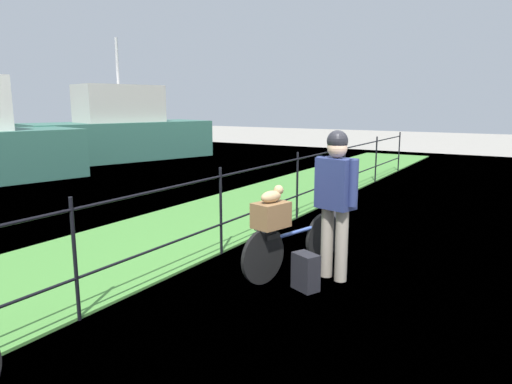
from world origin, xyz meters
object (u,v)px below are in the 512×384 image
(mooring_bollard, at_px, (334,205))
(moored_boat_mid, at_px, (121,132))
(backpack_on_paving, at_px, (306,272))
(bicycle_main, at_px, (294,245))
(cyclist_person, at_px, (336,192))
(wooden_crate, at_px, (271,215))
(terrier_dog, at_px, (273,195))

(mooring_bollard, distance_m, moored_boat_mid, 10.71)
(backpack_on_paving, xyz_separation_m, moored_boat_mid, (7.44, 10.79, 0.77))
(bicycle_main, height_order, cyclist_person, cyclist_person)
(bicycle_main, xyz_separation_m, wooden_crate, (-0.38, 0.10, 0.43))
(bicycle_main, distance_m, moored_boat_mid, 12.60)
(wooden_crate, distance_m, moored_boat_mid, 12.73)
(cyclist_person, height_order, mooring_bollard, cyclist_person)
(terrier_dog, bearing_deg, backpack_on_paving, -97.21)
(mooring_bollard, bearing_deg, moored_boat_mid, 66.74)
(mooring_bollard, bearing_deg, terrier_dog, -170.48)
(wooden_crate, bearing_deg, moored_boat_mid, 54.37)
(wooden_crate, relative_size, mooring_bollard, 0.94)
(bicycle_main, distance_m, wooden_crate, 0.58)
(backpack_on_paving, relative_size, mooring_bollard, 0.97)
(bicycle_main, relative_size, mooring_bollard, 3.97)
(backpack_on_paving, bearing_deg, cyclist_person, 98.93)
(bicycle_main, height_order, moored_boat_mid, moored_boat_mid)
(terrier_dog, xyz_separation_m, moored_boat_mid, (7.39, 10.35, -0.01))
(terrier_dog, relative_size, mooring_bollard, 0.78)
(terrier_dog, height_order, mooring_bollard, terrier_dog)
(bicycle_main, height_order, wooden_crate, wooden_crate)
(wooden_crate, distance_m, cyclist_person, 0.76)
(cyclist_person, bearing_deg, bicycle_main, 96.37)
(bicycle_main, xyz_separation_m, mooring_bollard, (2.81, 0.62, -0.12))
(cyclist_person, xyz_separation_m, backpack_on_paving, (-0.46, 0.13, -0.80))
(bicycle_main, bearing_deg, wooden_crate, 165.50)
(cyclist_person, bearing_deg, terrier_dog, 125.60)
(bicycle_main, distance_m, backpack_on_paving, 0.55)
(bicycle_main, xyz_separation_m, moored_boat_mid, (7.03, 10.44, 0.64))
(cyclist_person, bearing_deg, backpack_on_paving, 164.36)
(cyclist_person, bearing_deg, wooden_crate, 126.87)
(terrier_dog, relative_size, moored_boat_mid, 0.05)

